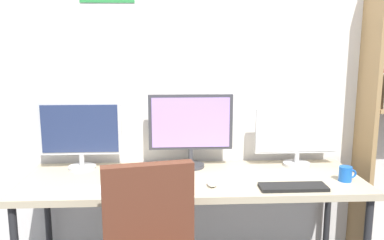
# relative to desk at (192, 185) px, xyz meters

# --- Properties ---
(wall_back) EXTENTS (4.47, 0.11, 2.60)m
(wall_back) POSITION_rel_desk_xyz_m (-0.00, 0.42, 0.61)
(wall_back) COLOR silver
(wall_back) RESTS_ON ground_plane
(desk) EXTENTS (2.07, 0.68, 0.74)m
(desk) POSITION_rel_desk_xyz_m (0.00, 0.00, 0.00)
(desk) COLOR tan
(desk) RESTS_ON ground_plane
(monitor_left) EXTENTS (0.53, 0.18, 0.44)m
(monitor_left) POSITION_rel_desk_xyz_m (-0.72, 0.21, 0.30)
(monitor_left) COLOR silver
(monitor_left) RESTS_ON desk
(monitor_center) EXTENTS (0.55, 0.18, 0.49)m
(monitor_center) POSITION_rel_desk_xyz_m (0.00, 0.21, 0.33)
(monitor_center) COLOR #38383D
(monitor_center) RESTS_ON desk
(monitor_right) EXTENTS (0.57, 0.18, 0.39)m
(monitor_right) POSITION_rel_desk_xyz_m (0.72, 0.21, 0.27)
(monitor_right) COLOR silver
(monitor_right) RESTS_ON desk
(keyboard_left) EXTENTS (0.37, 0.13, 0.02)m
(keyboard_left) POSITION_rel_desk_xyz_m (-0.56, -0.23, 0.06)
(keyboard_left) COLOR silver
(keyboard_left) RESTS_ON desk
(keyboard_right) EXTENTS (0.38, 0.13, 0.02)m
(keyboard_right) POSITION_rel_desk_xyz_m (0.56, -0.23, 0.06)
(keyboard_right) COLOR black
(keyboard_right) RESTS_ON desk
(mouse_left_side) EXTENTS (0.06, 0.10, 0.03)m
(mouse_left_side) POSITION_rel_desk_xyz_m (0.10, -0.16, 0.07)
(mouse_left_side) COLOR silver
(mouse_left_side) RESTS_ON desk
(mouse_right_side) EXTENTS (0.06, 0.10, 0.03)m
(mouse_right_side) POSITION_rel_desk_xyz_m (-0.05, -0.19, 0.07)
(mouse_right_side) COLOR silver
(mouse_right_side) RESTS_ON desk
(coffee_mug) EXTENTS (0.11, 0.08, 0.09)m
(coffee_mug) POSITION_rel_desk_xyz_m (0.91, -0.12, 0.10)
(coffee_mug) COLOR blue
(coffee_mug) RESTS_ON desk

